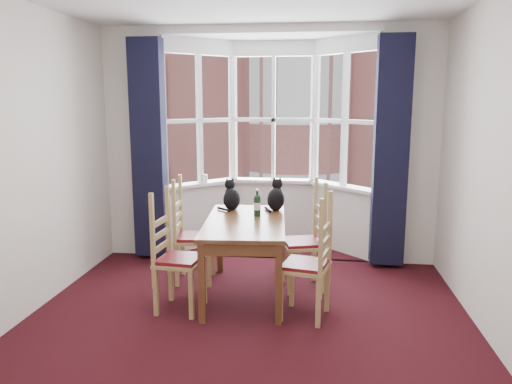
% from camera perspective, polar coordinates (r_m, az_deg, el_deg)
% --- Properties ---
extents(floor, '(4.50, 4.50, 0.00)m').
position_cam_1_polar(floor, '(4.24, -1.76, -16.77)').
color(floor, black).
rests_on(floor, ground).
extents(wall_near, '(4.00, 0.00, 4.00)m').
position_cam_1_polar(wall_near, '(1.67, -13.79, -8.75)').
color(wall_near, silver).
rests_on(wall_near, floor).
extents(wall_back_pier_left, '(0.70, 0.12, 2.80)m').
position_cam_1_polar(wall_back_pier_left, '(6.40, -13.57, 5.36)').
color(wall_back_pier_left, silver).
rests_on(wall_back_pier_left, floor).
extents(wall_back_pier_right, '(0.70, 0.12, 2.80)m').
position_cam_1_polar(wall_back_pier_right, '(6.09, 17.08, 4.95)').
color(wall_back_pier_right, silver).
rests_on(wall_back_pier_right, floor).
extents(bay_window, '(2.76, 0.94, 2.80)m').
position_cam_1_polar(bay_window, '(6.52, 1.80, 5.74)').
color(bay_window, white).
rests_on(bay_window, floor).
extents(curtain_left, '(0.38, 0.22, 2.60)m').
position_cam_1_polar(curtain_left, '(6.15, -12.12, 4.76)').
color(curtain_left, black).
rests_on(curtain_left, floor).
extents(curtain_right, '(0.38, 0.22, 2.60)m').
position_cam_1_polar(curtain_right, '(5.88, 15.14, 4.38)').
color(curtain_right, black).
rests_on(curtain_right, floor).
extents(dining_table, '(0.87, 1.49, 0.77)m').
position_cam_1_polar(dining_table, '(4.94, -1.24, -4.30)').
color(dining_table, brown).
rests_on(dining_table, floor).
extents(chair_left_near, '(0.44, 0.46, 0.92)m').
position_cam_1_polar(chair_left_near, '(4.74, -9.73, -7.72)').
color(chair_left_near, tan).
rests_on(chair_left_near, floor).
extents(chair_left_far, '(0.43, 0.45, 0.92)m').
position_cam_1_polar(chair_left_far, '(5.43, -7.94, -5.29)').
color(chair_left_far, tan).
rests_on(chair_left_far, floor).
extents(chair_right_near, '(0.49, 0.50, 0.92)m').
position_cam_1_polar(chair_right_near, '(4.51, 6.75, -8.60)').
color(chair_right_near, tan).
rests_on(chair_right_near, floor).
extents(chair_right_far, '(0.49, 0.51, 0.92)m').
position_cam_1_polar(chair_right_far, '(5.22, 6.30, -5.89)').
color(chair_right_far, tan).
rests_on(chair_right_far, floor).
extents(cat_left, '(0.26, 0.29, 0.35)m').
position_cam_1_polar(cat_left, '(5.38, -2.82, -0.62)').
color(cat_left, black).
rests_on(cat_left, dining_table).
extents(cat_right, '(0.20, 0.28, 0.36)m').
position_cam_1_polar(cat_right, '(5.36, 2.30, -0.62)').
color(cat_right, black).
rests_on(cat_right, dining_table).
extents(wine_bottle, '(0.07, 0.07, 0.28)m').
position_cam_1_polar(wine_bottle, '(5.07, 0.14, -1.42)').
color(wine_bottle, black).
rests_on(wine_bottle, dining_table).
extents(candle_tall, '(0.06, 0.06, 0.11)m').
position_cam_1_polar(candle_tall, '(6.56, -5.84, 1.54)').
color(candle_tall, white).
rests_on(candle_tall, bay_window).
extents(street, '(80.00, 80.00, 0.00)m').
position_cam_1_polar(street, '(36.84, 5.81, -1.99)').
color(street, '#333335').
rests_on(street, ground).
extents(tenement_building, '(18.40, 7.80, 15.20)m').
position_cam_1_polar(tenement_building, '(17.74, 5.08, 9.36)').
color(tenement_building, '#AC6159').
rests_on(tenement_building, street).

